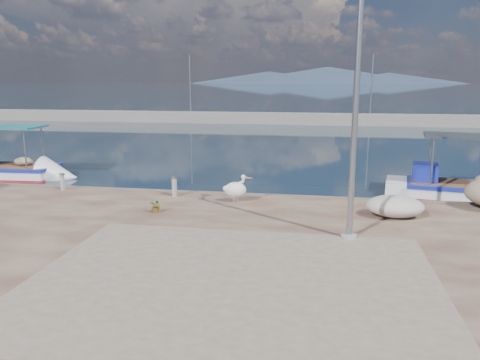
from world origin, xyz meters
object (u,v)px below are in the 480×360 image
boat_right (463,193)px  pelican (236,189)px  boat_left (9,173)px  lamp_post (355,119)px  bollard_near (174,185)px

boat_right → pelican: size_ratio=6.26×
boat_left → pelican: bearing=-23.8°
lamp_post → bollard_near: (-6.27, 3.73, -2.87)m
boat_left → boat_right: (21.36, -0.65, 0.00)m
pelican → lamp_post: bearing=-47.5°
boat_left → lamp_post: size_ratio=0.92×
boat_left → lamp_post: (16.31, -7.99, 3.56)m
bollard_near → pelican: bearing=-10.9°
boat_right → pelican: (-8.86, -4.08, 0.74)m
pelican → boat_left: bearing=152.3°
boat_left → boat_right: size_ratio=0.96×
bollard_near → boat_left: bearing=157.0°
boat_right → bollard_near: boat_right is taller
pelican → lamp_post: lamp_post is taller
boat_left → lamp_post: bearing=-29.1°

